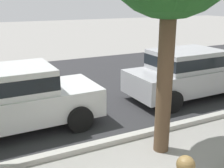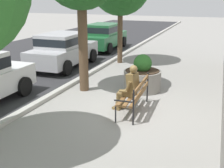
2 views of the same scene
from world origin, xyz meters
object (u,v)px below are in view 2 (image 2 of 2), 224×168
(bronze_statue_seated, at_px, (129,89))
(concrete_planter, at_px, (142,77))
(parked_car_silver, at_px, (63,49))
(parked_car_green, at_px, (103,36))
(park_bench, at_px, (136,94))

(bronze_statue_seated, xyz_separation_m, concrete_planter, (1.98, 0.13, -0.20))
(bronze_statue_seated, distance_m, parked_car_silver, 5.99)
(parked_car_green, bearing_deg, bronze_statue_seated, -153.35)
(concrete_planter, xyz_separation_m, parked_car_silver, (2.04, 4.32, 0.38))
(bronze_statue_seated, bearing_deg, parked_car_silver, 47.88)
(bronze_statue_seated, xyz_separation_m, parked_car_silver, (4.02, 4.44, 0.17))
(park_bench, bearing_deg, parked_car_silver, 49.24)
(parked_car_silver, bearing_deg, park_bench, -130.76)
(park_bench, distance_m, parked_car_green, 10.00)
(parked_car_silver, bearing_deg, parked_car_green, 0.00)
(parked_car_green, bearing_deg, park_bench, -152.26)
(park_bench, relative_size, bronze_statue_seated, 1.33)
(bronze_statue_seated, xyz_separation_m, parked_car_green, (8.85, 4.44, 0.17))
(bronze_statue_seated, relative_size, concrete_planter, 1.07)
(park_bench, xyz_separation_m, bronze_statue_seated, (-0.01, 0.21, 0.12))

